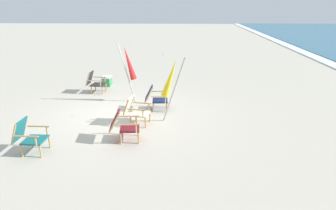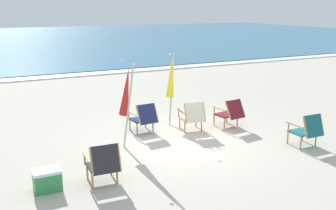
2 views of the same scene
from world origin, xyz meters
name	(u,v)px [view 1 (image 1 of 2)]	position (x,y,z in m)	size (l,w,h in m)	color
ground_plane	(119,115)	(0.00, 0.00, 0.00)	(80.00, 80.00, 0.00)	#B7AF9E
beach_chair_front_left	(95,82)	(-2.36, -1.41, 0.43)	(0.62, 0.70, 0.82)	#28282D
beach_chair_front_right	(155,97)	(-0.51, 1.08, 0.43)	(0.63, 0.77, 0.79)	#19234C
beach_chair_far_center	(135,110)	(0.68, 0.62, 0.43)	(0.68, 0.77, 0.81)	beige
beach_chair_back_left	(123,125)	(1.77, 0.47, 0.42)	(0.66, 0.81, 0.79)	maroon
beach_chair_mid_center	(28,135)	(2.51, -1.58, 0.43)	(0.60, 0.68, 0.82)	#196066
umbrella_furled_red	(129,63)	(-1.32, 0.13, 1.35)	(0.30, 0.63, 2.07)	#B7B2A8
umbrella_furled_yellow	(170,79)	(0.55, 1.61, 1.31)	(0.59, 0.75, 2.00)	#B7B2A8
cooler_box	(107,81)	(-3.35, -1.19, 0.20)	(0.49, 0.35, 0.40)	#338C4C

